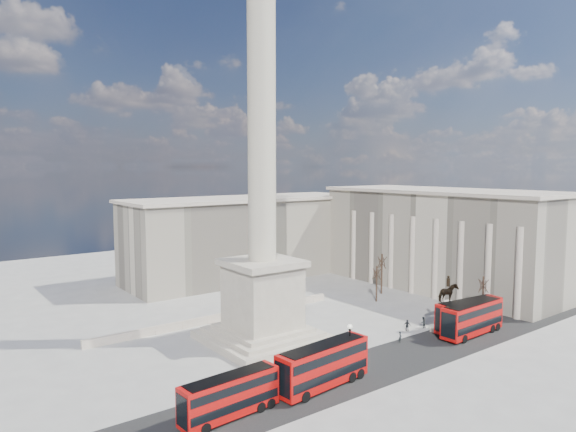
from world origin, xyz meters
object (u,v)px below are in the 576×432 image
(nelsons_column, at_px, (262,244))
(pedestrian_walking, at_px, (400,337))
(red_bus_d, at_px, (469,315))
(pedestrian_crossing, at_px, (407,326))
(pedestrian_standing, at_px, (423,322))
(victorian_lamp, at_px, (350,346))
(equestrian_statue, at_px, (447,313))
(red_bus_a, at_px, (230,395))
(red_bus_b, at_px, (324,365))
(red_bus_c, at_px, (473,318))

(nelsons_column, bearing_deg, pedestrian_walking, -39.82)
(red_bus_d, bearing_deg, pedestrian_crossing, 149.27)
(pedestrian_walking, bearing_deg, nelsons_column, 113.50)
(pedestrian_walking, relative_size, pedestrian_crossing, 0.92)
(nelsons_column, distance_m, pedestrian_standing, 26.14)
(victorian_lamp, distance_m, pedestrian_crossing, 18.58)
(nelsons_column, distance_m, equestrian_statue, 27.61)
(pedestrian_crossing, bearing_deg, pedestrian_standing, -122.60)
(victorian_lamp, distance_m, equestrian_statue, 21.68)
(nelsons_column, xyz_separation_m, pedestrian_standing, (21.21, -9.31, -12.11))
(red_bus_a, xyz_separation_m, equestrian_statue, (36.52, 3.06, 0.65))
(victorian_lamp, height_order, pedestrian_standing, victorian_lamp)
(pedestrian_walking, bearing_deg, red_bus_b, 167.35)
(red_bus_a, height_order, pedestrian_standing, red_bus_a)
(victorian_lamp, bearing_deg, red_bus_d, 2.92)
(nelsons_column, relative_size, pedestrian_standing, 30.71)
(red_bus_c, bearing_deg, equestrian_statue, 116.79)
(pedestrian_walking, bearing_deg, red_bus_d, -39.65)
(red_bus_c, height_order, pedestrian_standing, red_bus_c)
(pedestrian_crossing, bearing_deg, equestrian_statue, -154.78)
(pedestrian_standing, bearing_deg, nelsons_column, -24.09)
(nelsons_column, bearing_deg, equestrian_statue, -28.88)
(pedestrian_walking, height_order, pedestrian_crossing, pedestrian_crossing)
(red_bus_c, relative_size, pedestrian_walking, 7.37)
(nelsons_column, xyz_separation_m, red_bus_a, (-14.05, -15.45, -10.83))
(red_bus_d, distance_m, equestrian_statue, 3.17)
(red_bus_d, bearing_deg, equestrian_statue, 153.19)
(red_bus_b, relative_size, victorian_lamp, 1.96)
(red_bus_d, bearing_deg, nelsons_column, 156.91)
(nelsons_column, xyz_separation_m, pedestrian_crossing, (18.25, -8.94, -12.09))
(victorian_lamp, bearing_deg, nelsons_column, 93.73)
(red_bus_a, bearing_deg, pedestrian_walking, 4.35)
(equestrian_statue, relative_size, pedestrian_walking, 5.21)
(red_bus_a, bearing_deg, red_bus_d, -1.76)
(red_bus_d, relative_size, pedestrian_walking, 7.31)
(red_bus_c, height_order, pedestrian_crossing, red_bus_c)
(pedestrian_walking, relative_size, pedestrian_standing, 0.94)
(nelsons_column, xyz_separation_m, equestrian_statue, (22.47, -12.39, -10.18))
(red_bus_a, bearing_deg, red_bus_b, -5.04)
(nelsons_column, distance_m, pedestrian_crossing, 23.64)
(victorian_lamp, xyz_separation_m, pedestrian_standing, (20.21, 6.03, -2.64))
(pedestrian_walking, bearing_deg, pedestrian_crossing, 3.19)
(red_bus_a, relative_size, red_bus_b, 0.86)
(red_bus_a, distance_m, red_bus_b, 11.01)
(victorian_lamp, bearing_deg, pedestrian_crossing, 20.35)
(pedestrian_walking, distance_m, pedestrian_standing, 7.74)
(red_bus_d, bearing_deg, pedestrian_walking, 173.27)
(red_bus_c, height_order, victorian_lamp, victorian_lamp)
(nelsons_column, height_order, red_bus_b, nelsons_column)
(red_bus_b, bearing_deg, nelsons_column, 73.74)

